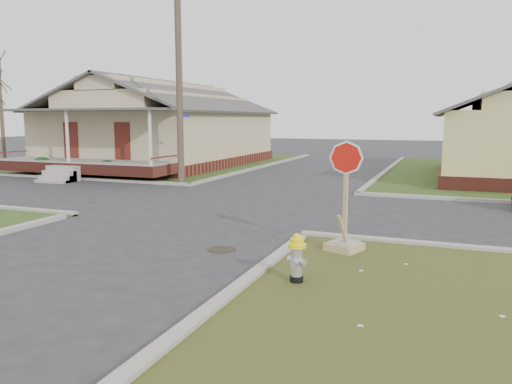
% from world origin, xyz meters
% --- Properties ---
extents(ground, '(120.00, 120.00, 0.00)m').
position_xyz_m(ground, '(0.00, 0.00, 0.00)').
color(ground, '#2B2A2D').
rests_on(ground, ground).
extents(verge_far_left, '(19.00, 19.00, 0.05)m').
position_xyz_m(verge_far_left, '(-13.00, 18.00, 0.03)').
color(verge_far_left, '#294619').
rests_on(verge_far_left, ground).
extents(curbs, '(80.00, 40.00, 0.12)m').
position_xyz_m(curbs, '(0.00, 5.00, 0.00)').
color(curbs, '#9D988E').
rests_on(curbs, ground).
extents(manhole, '(0.64, 0.64, 0.01)m').
position_xyz_m(manhole, '(2.20, -0.50, 0.01)').
color(manhole, black).
rests_on(manhole, ground).
extents(corner_house, '(10.10, 15.50, 5.30)m').
position_xyz_m(corner_house, '(-10.00, 16.68, 2.28)').
color(corner_house, maroon).
rests_on(corner_house, ground).
extents(utility_pole, '(1.80, 0.28, 9.00)m').
position_xyz_m(utility_pole, '(-4.20, 8.90, 4.66)').
color(utility_pole, '#453628').
rests_on(utility_pole, ground).
extents(tree_far_left, '(0.22, 0.22, 4.90)m').
position_xyz_m(tree_far_left, '(-18.00, 12.00, 2.50)').
color(tree_far_left, '#453628').
rests_on(tree_far_left, verge_far_left).
extents(fire_hydrant, '(0.32, 0.32, 0.87)m').
position_xyz_m(fire_hydrant, '(4.42, -2.13, 0.53)').
color(fire_hydrant, black).
rests_on(fire_hydrant, ground).
extents(stop_sign, '(0.67, 0.66, 2.37)m').
position_xyz_m(stop_sign, '(4.77, 0.25, 0.56)').
color(stop_sign, tan).
rests_on(stop_sign, ground).
extents(hedge_left, '(1.29, 1.06, 0.98)m').
position_xyz_m(hedge_left, '(-12.12, 8.96, 0.54)').
color(hedge_left, '#133413').
rests_on(hedge_left, verge_far_left).
extents(hedge_right, '(1.23, 1.01, 0.94)m').
position_xyz_m(hedge_right, '(-8.46, 9.31, 0.52)').
color(hedge_right, '#133413').
rests_on(hedge_right, verge_far_left).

